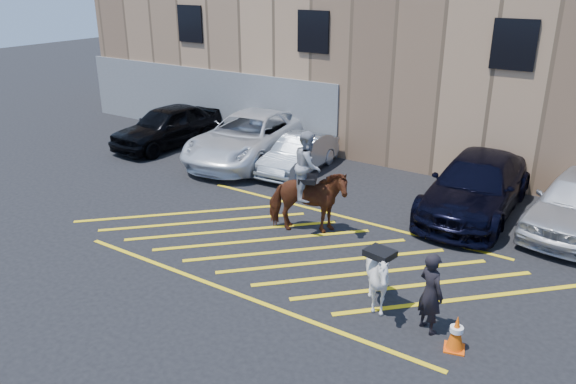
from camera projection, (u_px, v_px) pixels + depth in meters
The scene contains 11 objects.
ground at pixel (304, 246), 14.56m from camera, with size 90.00×90.00×0.00m, color black.
car_black_suv at pixel (167, 126), 22.61m from camera, with size 1.96×4.87×1.66m, color black.
car_white_pickup at pixel (249, 137), 20.98m from camera, with size 2.88×6.25×1.74m, color white.
car_silver_sedan at pixel (299, 154), 19.76m from camera, with size 1.35×3.88×1.28m, color #9CA4AA.
car_blue_suv at pixel (476, 186), 16.31m from camera, with size 2.32×5.70×1.65m, color black.
handler at pixel (431, 293), 10.85m from camera, with size 0.61×0.40×1.68m, color black.
warehouse at pixel (462, 51), 22.53m from camera, with size 32.42×10.20×7.30m.
hatching_zone at pixel (298, 250), 14.32m from camera, with size 12.60×5.12×0.01m.
mounted_bay at pixel (307, 193), 14.92m from camera, with size 2.36×1.80×2.84m.
saddled_white at pixel (378, 278), 11.57m from camera, with size 1.41×1.53×1.47m.
traffic_cone at pixel (456, 333), 10.44m from camera, with size 0.47×0.47×0.73m.
Camera 1 is at (6.85, -11.10, 6.63)m, focal length 35.00 mm.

